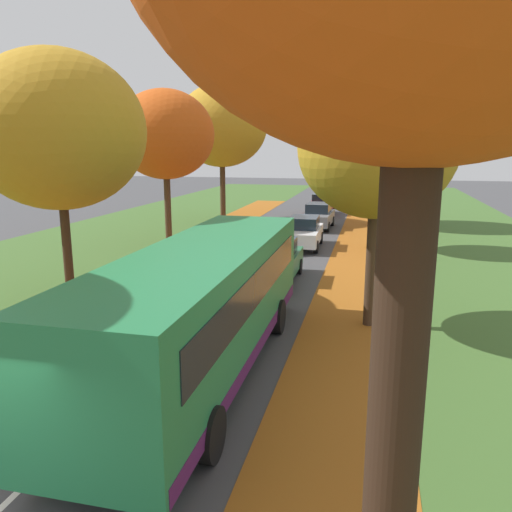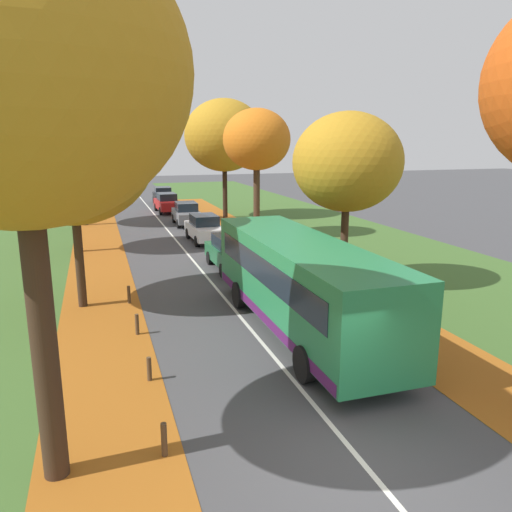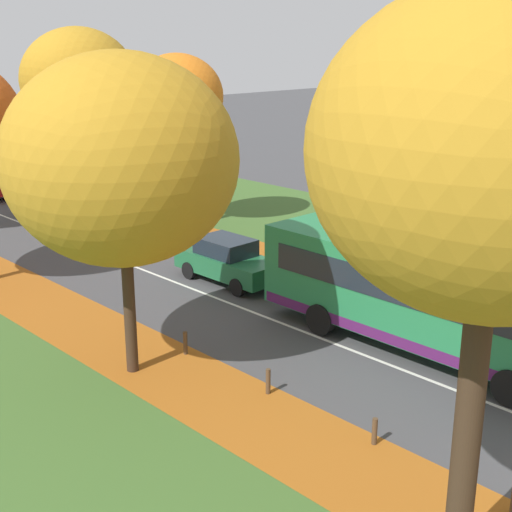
{
  "view_description": "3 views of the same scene",
  "coord_description": "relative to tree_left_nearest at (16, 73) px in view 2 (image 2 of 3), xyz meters",
  "views": [
    {
      "loc": [
        5.09,
        -3.83,
        5.17
      ],
      "look_at": [
        1.55,
        11.2,
        1.79
      ],
      "focal_mm": 35.0,
      "sensor_mm": 36.0,
      "label": 1
    },
    {
      "loc": [
        -4.51,
        -7.48,
        6.03
      ],
      "look_at": [
        0.85,
        9.22,
        1.94
      ],
      "focal_mm": 35.0,
      "sensor_mm": 36.0,
      "label": 2
    },
    {
      "loc": [
        -14.96,
        -3.55,
        8.61
      ],
      "look_at": [
        0.11,
        12.02,
        1.9
      ],
      "focal_mm": 50.0,
      "sensor_mm": 36.0,
      "label": 3
    }
  ],
  "objects": [
    {
      "name": "grass_verge_left",
      "position": [
        -3.65,
        18.69,
        -7.02
      ],
      "size": [
        12.0,
        90.0,
        0.01
      ],
      "primitive_type": "cube",
      "color": "#3D6028",
      "rests_on": "ground"
    },
    {
      "name": "car_white_following",
      "position": [
        7.17,
        20.46,
        -6.21
      ],
      "size": [
        1.84,
        4.23,
        1.62
      ],
      "color": "silver",
      "rests_on": "ground"
    },
    {
      "name": "bollard_second",
      "position": [
        1.97,
        -0.05,
        -6.67
      ],
      "size": [
        0.12,
        0.12,
        0.71
      ],
      "primitive_type": "cylinder",
      "color": "#4C3823",
      "rests_on": "ground"
    },
    {
      "name": "car_grey_third_in_line",
      "position": [
        7.21,
        26.95,
        -6.21
      ],
      "size": [
        1.87,
        4.24,
        1.62
      ],
      "color": "slate",
      "rests_on": "ground"
    },
    {
      "name": "leaf_litter_right",
      "position": [
        10.15,
        12.69,
        -7.01
      ],
      "size": [
        2.8,
        60.0,
        0.0
      ],
      "primitive_type": "cube",
      "color": "#9E5619",
      "rests_on": "grass_verge_right"
    },
    {
      "name": "car_green_lead",
      "position": [
        6.99,
        13.57,
        -6.21
      ],
      "size": [
        1.82,
        4.22,
        1.62
      ],
      "color": "#1E6038",
      "rests_on": "ground"
    },
    {
      "name": "bollard_fourth",
      "position": [
        1.99,
        6.49,
        -6.68
      ],
      "size": [
        0.12,
        0.12,
        0.68
      ],
      "primitive_type": "cylinder",
      "color": "#4C3823",
      "rests_on": "ground"
    },
    {
      "name": "bollard_third",
      "position": [
        2.02,
        3.22,
        -6.7
      ],
      "size": [
        0.12,
        0.12,
        0.64
      ],
      "primitive_type": "cylinder",
      "color": "#4C3823",
      "rests_on": "ground"
    },
    {
      "name": "tree_right_near",
      "position": [
        10.66,
        9.29,
        -1.87
      ],
      "size": [
        4.39,
        4.39,
        7.14
      ],
      "color": "#422D1E",
      "rests_on": "ground"
    },
    {
      "name": "bollard_fifth",
      "position": [
        1.96,
        9.76,
        -6.68
      ],
      "size": [
        0.12,
        0.12,
        0.68
      ],
      "primitive_type": "cylinder",
      "color": "#4C3823",
      "rests_on": "ground"
    },
    {
      "name": "tree_right_far",
      "position": [
        10.73,
        29.41,
        -0.67
      ],
      "size": [
        6.11,
        6.11,
        9.11
      ],
      "color": "black",
      "rests_on": "ground"
    },
    {
      "name": "leaf_litter_left",
      "position": [
        0.95,
        12.69,
        -7.01
      ],
      "size": [
        2.8,
        60.0,
        0.0
      ],
      "primitive_type": "cube",
      "color": "#9E5619",
      "rests_on": "grass_verge_left"
    },
    {
      "name": "car_black_trailing",
      "position": [
        7.18,
        39.58,
        -6.21
      ],
      "size": [
        1.91,
        4.26,
        1.62
      ],
      "color": "black",
      "rests_on": "ground"
    },
    {
      "name": "tree_left_nearest",
      "position": [
        0.0,
        0.0,
        0.0
      ],
      "size": [
        5.43,
        5.43,
        9.5
      ],
      "color": "#382619",
      "rests_on": "ground"
    },
    {
      "name": "grass_verge_right",
      "position": [
        14.75,
        18.69,
        -7.02
      ],
      "size": [
        12.0,
        90.0,
        0.01
      ],
      "primitive_type": "cube",
      "color": "#3D6028",
      "rests_on": "ground"
    },
    {
      "name": "tree_left_far",
      "position": [
        0.16,
        29.01,
        -0.43
      ],
      "size": [
        6.29,
        6.29,
        9.44
      ],
      "color": "#422D1E",
      "rests_on": "ground"
    },
    {
      "name": "road_centre_line",
      "position": [
        5.55,
        18.69,
        -7.02
      ],
      "size": [
        0.12,
        80.0,
        0.01
      ],
      "primitive_type": "cube",
      "color": "silver",
      "rests_on": "ground"
    },
    {
      "name": "ground_plane",
      "position": [
        5.55,
        -1.31,
        -7.02
      ],
      "size": [
        160.0,
        160.0,
        0.0
      ],
      "primitive_type": "plane",
      "color": "#424244"
    },
    {
      "name": "tree_right_mid",
      "position": [
        10.6,
        20.89,
        -1.01
      ],
      "size": [
        4.14,
        4.14,
        7.92
      ],
      "color": "#422D1E",
      "rests_on": "ground"
    },
    {
      "name": "bus",
      "position": [
        6.98,
        5.18,
        -5.32
      ],
      "size": [
        2.68,
        10.4,
        2.98
      ],
      "color": "#237A47",
      "rests_on": "ground"
    },
    {
      "name": "tree_left_near",
      "position": [
        0.3,
        9.94,
        -1.33
      ],
      "size": [
        5.84,
        5.84,
        8.33
      ],
      "color": "#382619",
      "rests_on": "ground"
    },
    {
      "name": "car_red_fourth_in_line",
      "position": [
        6.75,
        33.77,
        -6.21
      ],
      "size": [
        1.89,
        4.25,
        1.62
      ],
      "color": "#B21919",
      "rests_on": "ground"
    },
    {
      "name": "tree_left_mid",
      "position": [
        -0.12,
        19.8,
        -1.24
      ],
      "size": [
        5.15,
        5.15,
        8.12
      ],
      "color": "#422D1E",
      "rests_on": "ground"
    }
  ]
}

